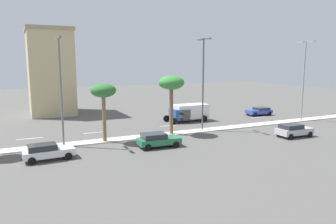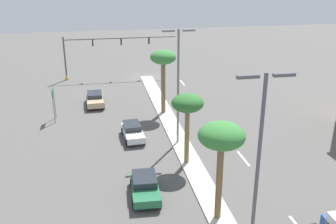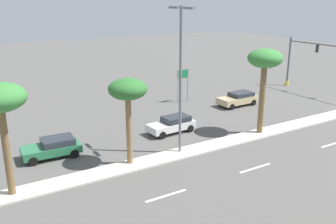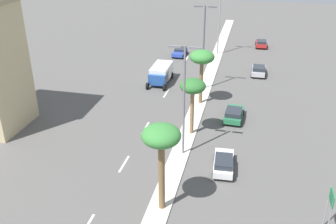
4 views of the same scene
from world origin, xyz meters
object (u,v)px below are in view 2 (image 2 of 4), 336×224
Objects in this scene: directional_road_sign at (53,98)px; sedan_white_front at (133,131)px; street_lamp_far at (178,79)px; traffic_signal_gantry at (96,50)px; sedan_green_left at (145,186)px; street_lamp_inboard at (258,162)px; palm_tree_mid at (163,60)px; palm_tree_near at (221,139)px; palm_tree_left at (187,106)px; sedan_tan_trailing at (95,99)px.

directional_road_sign is 0.85× the size of sedan_white_front.
street_lamp_far reaches higher than directional_road_sign.
traffic_signal_gantry is 4.60× the size of directional_road_sign.
sedan_white_front is at bearing 141.19° from directional_road_sign.
street_lamp_inboard is at bearing 120.69° from sedan_green_left.
street_lamp_far is (0.10, 8.19, 0.12)m from palm_tree_mid.
palm_tree_near reaches higher than sedan_green_left.
sedan_green_left is (-7.63, 16.57, -1.87)m from directional_road_sign.
palm_tree_near is at bearing 90.08° from palm_tree_mid.
palm_tree_left is at bearing 88.38° from street_lamp_far.
sedan_tan_trailing is (7.54, -12.49, -5.54)m from street_lamp_far.
sedan_green_left is 21.14m from sedan_tan_trailing.
directional_road_sign is 10.21m from sedan_white_front.
sedan_tan_trailing is at bearing -74.37° from street_lamp_inboard.
street_lamp_inboard is at bearing 100.42° from traffic_signal_gantry.
palm_tree_near is at bearing -84.30° from street_lamp_inboard.
palm_tree_left is 0.55× the size of street_lamp_inboard.
palm_tree_near is 15.42m from sedan_white_front.
directional_road_sign is at bearing -34.52° from street_lamp_far.
palm_tree_near is (-0.03, 20.24, -0.35)m from palm_tree_mid.
palm_tree_left is at bearing 123.28° from sedan_white_front.
sedan_white_front is at bearing 97.31° from traffic_signal_gantry.
palm_tree_left is 8.50m from sedan_white_front.
traffic_signal_gantry reaches higher than sedan_tan_trailing.
sedan_green_left is at bearing 94.73° from traffic_signal_gantry.
street_lamp_far reaches higher than traffic_signal_gantry.
palm_tree_mid is 1.07× the size of palm_tree_near.
traffic_signal_gantry is 1.57× the size of street_lamp_far.
palm_tree_left is (0.22, 12.33, -0.93)m from palm_tree_mid.
palm_tree_near is at bearing 91.78° from palm_tree_left.
directional_road_sign is 0.86× the size of sedan_green_left.
palm_tree_near is 4.56m from street_lamp_inboard.
palm_tree_near is at bearing 140.16° from sedan_green_left.
directional_road_sign is at bearing -63.23° from street_lamp_inboard.
street_lamp_inboard is at bearing 116.77° from directional_road_sign.
palm_tree_mid is at bearing 150.65° from sedan_tan_trailing.
palm_tree_mid is at bearing -88.90° from street_lamp_inboard.
traffic_signal_gantry is 2.76× the size of palm_tree_left.
street_lamp_far is at bearing -116.92° from sedan_green_left.
palm_tree_near is 7.65m from sedan_green_left.
street_lamp_inboard is (-0.58, 16.53, 0.21)m from street_lamp_far.
street_lamp_far is 2.39× the size of sedan_tan_trailing.
sedan_white_front is 10.28m from sedan_green_left.
palm_tree_mid is 1.69× the size of sedan_green_left.
street_lamp_far is at bearing -91.62° from palm_tree_left.
sedan_white_front is (4.07, -1.89, -5.56)m from street_lamp_far.
traffic_signal_gantry is 2.33× the size of palm_tree_mid.
palm_tree_near reaches higher than sedan_white_front.
traffic_signal_gantry is 3.94× the size of sedan_green_left.
directional_road_sign is 0.54× the size of palm_tree_near.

